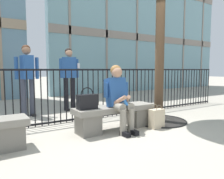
% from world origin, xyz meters
% --- Properties ---
extents(ground_plane, '(60.00, 60.00, 0.00)m').
position_xyz_m(ground_plane, '(0.00, 0.00, 0.00)').
color(ground_plane, '#A8A091').
extents(stone_bench, '(1.60, 0.44, 0.45)m').
position_xyz_m(stone_bench, '(0.00, 0.00, 0.27)').
color(stone_bench, gray).
rests_on(stone_bench, ground).
extents(seated_person_with_phone, '(0.52, 0.66, 1.21)m').
position_xyz_m(seated_person_with_phone, '(0.00, -0.13, 0.65)').
color(seated_person_with_phone, gray).
rests_on(seated_person_with_phone, ground).
extents(handbag_on_bench, '(0.34, 0.16, 0.38)m').
position_xyz_m(handbag_on_bench, '(-0.58, -0.01, 0.58)').
color(handbag_on_bench, black).
rests_on(handbag_on_bench, stone_bench).
extents(shopping_bag, '(0.29, 0.16, 0.46)m').
position_xyz_m(shopping_bag, '(0.73, -0.36, 0.19)').
color(shopping_bag, beige).
rests_on(shopping_bag, ground).
extents(bystander_at_railing, '(0.55, 0.33, 1.71)m').
position_xyz_m(bystander_at_railing, '(0.02, 2.30, 1.00)').
color(bystander_at_railing, black).
rests_on(bystander_at_railing, ground).
extents(bystander_further_back, '(0.55, 0.40, 1.71)m').
position_xyz_m(bystander_further_back, '(-1.12, 2.09, 1.00)').
color(bystander_further_back, '#383D4C').
rests_on(bystander_further_back, ground).
extents(plaza_railing, '(8.91, 0.04, 1.14)m').
position_xyz_m(plaza_railing, '(-0.00, 0.98, 0.58)').
color(plaza_railing, black).
rests_on(plaza_railing, ground).
extents(building_facade_right, '(10.99, 0.43, 9.00)m').
position_xyz_m(building_facade_right, '(5.91, 5.66, 4.51)').
color(building_facade_right, '#729EA8').
rests_on(building_facade_right, ground).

